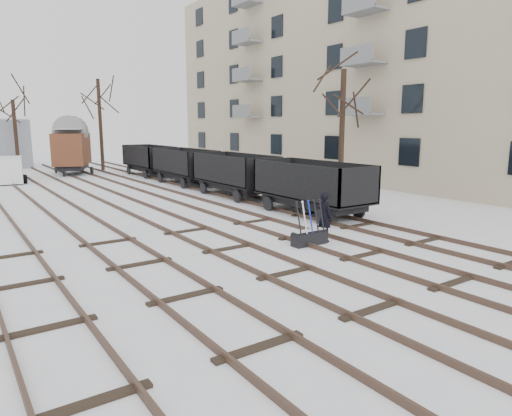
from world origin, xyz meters
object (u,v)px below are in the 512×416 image
at_px(worker, 325,217).
at_px(box_van_wagon, 72,148).
at_px(ground_frame, 310,237).
at_px(freight_wagon_a, 312,195).
at_px(panel_van, 9,170).

distance_m(worker, box_van_wagon, 27.67).
xyz_separation_m(ground_frame, freight_wagon_a, (3.50, 3.91, 0.61)).
xyz_separation_m(box_van_wagon, panel_van, (-4.99, -3.31, -1.22)).
bearing_deg(ground_frame, box_van_wagon, 92.56).
xyz_separation_m(freight_wagon_a, panel_van, (-9.68, 20.45, 0.01)).
bearing_deg(panel_van, freight_wagon_a, -57.02).
relative_size(ground_frame, worker, 0.86).
relative_size(worker, freight_wagon_a, 0.30).
bearing_deg(worker, ground_frame, 101.32).
distance_m(ground_frame, panel_van, 25.14).
relative_size(worker, panel_van, 0.42).
xyz_separation_m(worker, panel_van, (-6.93, 24.26, 0.04)).
bearing_deg(ground_frame, freight_wagon_a, 48.25).
xyz_separation_m(ground_frame, box_van_wagon, (-1.18, 27.67, 1.84)).
distance_m(worker, panel_van, 25.23).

